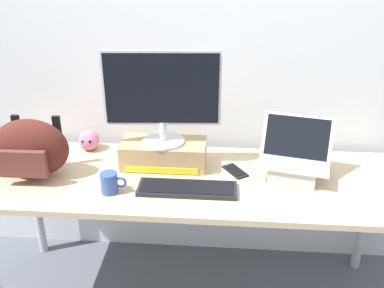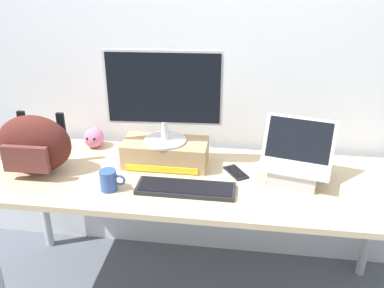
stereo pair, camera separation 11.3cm
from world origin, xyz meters
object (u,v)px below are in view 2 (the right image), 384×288
at_px(messenger_backpack, 34,144).
at_px(open_laptop, 295,168).
at_px(external_keyboard, 186,188).
at_px(coffee_mug, 109,180).
at_px(toner_box_yellow, 166,153).
at_px(plush_toy, 94,138).
at_px(desktop_monitor, 164,95).
at_px(cell_phone, 236,172).

bearing_deg(messenger_backpack, open_laptop, 2.65).
height_order(external_keyboard, coffee_mug, coffee_mug).
height_order(toner_box_yellow, plush_toy, toner_box_yellow).
xyz_separation_m(coffee_mug, plush_toy, (-0.22, 0.43, 0.01)).
distance_m(toner_box_yellow, desktop_monitor, 0.31).
distance_m(toner_box_yellow, coffee_mug, 0.35).
height_order(toner_box_yellow, open_laptop, open_laptop).
bearing_deg(messenger_backpack, toner_box_yellow, 13.05).
bearing_deg(desktop_monitor, cell_phone, -11.78).
relative_size(desktop_monitor, coffee_mug, 4.68).
relative_size(desktop_monitor, plush_toy, 5.09).
xyz_separation_m(messenger_backpack, coffee_mug, (0.41, -0.13, -0.10)).
relative_size(desktop_monitor, open_laptop, 1.52).
bearing_deg(external_keyboard, cell_phone, 41.16).
bearing_deg(cell_phone, messenger_backpack, 153.03).
xyz_separation_m(external_keyboard, plush_toy, (-0.57, 0.39, 0.04)).
distance_m(external_keyboard, messenger_backpack, 0.78).
height_order(toner_box_yellow, desktop_monitor, desktop_monitor).
xyz_separation_m(toner_box_yellow, messenger_backpack, (-0.62, -0.16, 0.08)).
height_order(toner_box_yellow, coffee_mug, toner_box_yellow).
distance_m(open_laptop, plush_toy, 1.09).
bearing_deg(desktop_monitor, coffee_mug, -130.63).
bearing_deg(open_laptop, cell_phone, -172.35).
relative_size(desktop_monitor, cell_phone, 3.60).
bearing_deg(open_laptop, desktop_monitor, -174.03).
bearing_deg(open_laptop, plush_toy, -179.00).
height_order(external_keyboard, cell_phone, external_keyboard).
height_order(desktop_monitor, cell_phone, desktop_monitor).
bearing_deg(external_keyboard, toner_box_yellow, 120.18).
xyz_separation_m(messenger_backpack, cell_phone, (0.98, 0.11, -0.14)).
bearing_deg(messenger_backpack, external_keyboard, -7.68).
relative_size(external_keyboard, messenger_backpack, 1.22).
height_order(open_laptop, cell_phone, open_laptop).
relative_size(coffee_mug, plush_toy, 1.09).
bearing_deg(coffee_mug, messenger_backpack, 162.74).
bearing_deg(toner_box_yellow, plush_toy, 161.68).
relative_size(messenger_backpack, plush_toy, 3.37).
distance_m(toner_box_yellow, plush_toy, 0.45).
distance_m(open_laptop, cell_phone, 0.28).
distance_m(desktop_monitor, plush_toy, 0.55).
xyz_separation_m(messenger_backpack, plush_toy, (0.19, 0.30, -0.09)).
relative_size(external_keyboard, plush_toy, 4.13).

